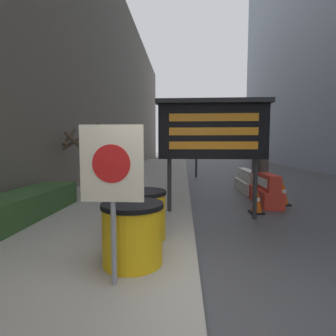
{
  "coord_description": "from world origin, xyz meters",
  "views": [
    {
      "loc": [
        -0.2,
        -2.67,
        1.71
      ],
      "look_at": [
        -0.74,
        6.33,
        0.93
      ],
      "focal_mm": 28.0,
      "sensor_mm": 36.0,
      "label": 1
    }
  ],
  "objects_px": {
    "traffic_cone_far": "(272,184)",
    "traffic_light_near_curb": "(197,123)",
    "jersey_barrier_white": "(247,182)",
    "traffic_cone_mid": "(257,202)",
    "warning_sign": "(112,174)",
    "barrel_drum_middle": "(142,214)",
    "message_board": "(213,131)",
    "barrel_drum_foreground": "(133,233)",
    "pedestrian_worker": "(260,168)",
    "jersey_barrier_red_striped": "(266,191)",
    "traffic_cone_near": "(283,193)"
  },
  "relations": [
    {
      "from": "barrel_drum_foreground",
      "to": "traffic_cone_mid",
      "type": "distance_m",
      "value": 4.16
    },
    {
      "from": "traffic_cone_mid",
      "to": "traffic_light_near_curb",
      "type": "xyz_separation_m",
      "value": [
        -1.16,
        7.54,
        2.63
      ]
    },
    {
      "from": "jersey_barrier_red_striped",
      "to": "traffic_cone_far",
      "type": "distance_m",
      "value": 2.25
    },
    {
      "from": "warning_sign",
      "to": "message_board",
      "type": "xyz_separation_m",
      "value": [
        1.44,
        3.34,
        0.65
      ]
    },
    {
      "from": "pedestrian_worker",
      "to": "message_board",
      "type": "bearing_deg",
      "value": 119.41
    },
    {
      "from": "traffic_cone_near",
      "to": "pedestrian_worker",
      "type": "distance_m",
      "value": 1.02
    },
    {
      "from": "barrel_drum_foreground",
      "to": "traffic_light_near_curb",
      "type": "height_order",
      "value": "traffic_light_near_curb"
    },
    {
      "from": "barrel_drum_middle",
      "to": "jersey_barrier_red_striped",
      "type": "height_order",
      "value": "barrel_drum_middle"
    },
    {
      "from": "traffic_cone_mid",
      "to": "traffic_cone_far",
      "type": "distance_m",
      "value": 3.39
    },
    {
      "from": "jersey_barrier_red_striped",
      "to": "traffic_cone_near",
      "type": "bearing_deg",
      "value": -0.26
    },
    {
      "from": "jersey_barrier_white",
      "to": "message_board",
      "type": "bearing_deg",
      "value": -114.49
    },
    {
      "from": "jersey_barrier_white",
      "to": "traffic_cone_far",
      "type": "xyz_separation_m",
      "value": [
        0.85,
        -0.14,
        -0.04
      ]
    },
    {
      "from": "jersey_barrier_white",
      "to": "traffic_cone_mid",
      "type": "relative_size",
      "value": 3.29
    },
    {
      "from": "jersey_barrier_red_striped",
      "to": "traffic_light_near_curb",
      "type": "bearing_deg",
      "value": 104.55
    },
    {
      "from": "traffic_light_near_curb",
      "to": "pedestrian_worker",
      "type": "height_order",
      "value": "traffic_light_near_curb"
    },
    {
      "from": "message_board",
      "to": "traffic_cone_near",
      "type": "bearing_deg",
      "value": 34.97
    },
    {
      "from": "warning_sign",
      "to": "jersey_barrier_red_striped",
      "type": "bearing_deg",
      "value": 57.15
    },
    {
      "from": "message_board",
      "to": "pedestrian_worker",
      "type": "xyz_separation_m",
      "value": [
        1.69,
        2.08,
        -1.02
      ]
    },
    {
      "from": "barrel_drum_foreground",
      "to": "pedestrian_worker",
      "type": "xyz_separation_m",
      "value": [
        3.02,
        4.85,
        0.47
      ]
    },
    {
      "from": "warning_sign",
      "to": "traffic_cone_mid",
      "type": "relative_size",
      "value": 2.91
    },
    {
      "from": "traffic_cone_near",
      "to": "pedestrian_worker",
      "type": "bearing_deg",
      "value": 133.83
    },
    {
      "from": "traffic_cone_near",
      "to": "traffic_cone_far",
      "type": "height_order",
      "value": "traffic_cone_near"
    },
    {
      "from": "jersey_barrier_red_striped",
      "to": "warning_sign",
      "type": "bearing_deg",
      "value": -122.85
    },
    {
      "from": "jersey_barrier_red_striped",
      "to": "pedestrian_worker",
      "type": "xyz_separation_m",
      "value": [
        -0.03,
        0.53,
        0.63
      ]
    },
    {
      "from": "jersey_barrier_red_striped",
      "to": "traffic_cone_mid",
      "type": "distance_m",
      "value": 1.15
    },
    {
      "from": "message_board",
      "to": "traffic_light_near_curb",
      "type": "xyz_separation_m",
      "value": [
        0.02,
        8.06,
        0.88
      ]
    },
    {
      "from": "warning_sign",
      "to": "jersey_barrier_red_striped",
      "type": "distance_m",
      "value": 5.9
    },
    {
      "from": "jersey_barrier_red_striped",
      "to": "traffic_cone_far",
      "type": "height_order",
      "value": "jersey_barrier_red_striped"
    },
    {
      "from": "barrel_drum_middle",
      "to": "warning_sign",
      "type": "bearing_deg",
      "value": -92.99
    },
    {
      "from": "barrel_drum_foreground",
      "to": "traffic_cone_near",
      "type": "bearing_deg",
      "value": 50.68
    },
    {
      "from": "warning_sign",
      "to": "message_board",
      "type": "distance_m",
      "value": 3.69
    },
    {
      "from": "warning_sign",
      "to": "message_board",
      "type": "height_order",
      "value": "message_board"
    },
    {
      "from": "message_board",
      "to": "jersey_barrier_white",
      "type": "xyz_separation_m",
      "value": [
        1.71,
        3.77,
        -1.7
      ]
    },
    {
      "from": "barrel_drum_foreground",
      "to": "message_board",
      "type": "xyz_separation_m",
      "value": [
        1.33,
        2.78,
        1.49
      ]
    },
    {
      "from": "barrel_drum_middle",
      "to": "message_board",
      "type": "height_order",
      "value": "message_board"
    },
    {
      "from": "warning_sign",
      "to": "traffic_cone_far",
      "type": "distance_m",
      "value": 8.1
    },
    {
      "from": "barrel_drum_foreground",
      "to": "traffic_cone_mid",
      "type": "relative_size",
      "value": 1.34
    },
    {
      "from": "traffic_cone_far",
      "to": "message_board",
      "type": "bearing_deg",
      "value": -125.32
    },
    {
      "from": "traffic_cone_near",
      "to": "traffic_cone_mid",
      "type": "relative_size",
      "value": 1.13
    },
    {
      "from": "traffic_cone_near",
      "to": "traffic_light_near_curb",
      "type": "bearing_deg",
      "value": 108.49
    },
    {
      "from": "message_board",
      "to": "traffic_cone_near",
      "type": "xyz_separation_m",
      "value": [
        2.2,
        1.54,
        -1.71
      ]
    },
    {
      "from": "jersey_barrier_white",
      "to": "traffic_cone_mid",
      "type": "bearing_deg",
      "value": -99.25
    },
    {
      "from": "pedestrian_worker",
      "to": "traffic_cone_far",
      "type": "bearing_deg",
      "value": -51.12
    },
    {
      "from": "traffic_cone_far",
      "to": "traffic_light_near_curb",
      "type": "relative_size",
      "value": 0.16
    },
    {
      "from": "barrel_drum_foreground",
      "to": "traffic_cone_far",
      "type": "bearing_deg",
      "value": 58.64
    },
    {
      "from": "barrel_drum_foreground",
      "to": "warning_sign",
      "type": "bearing_deg",
      "value": -100.5
    },
    {
      "from": "barrel_drum_middle",
      "to": "traffic_cone_far",
      "type": "bearing_deg",
      "value": 54.31
    },
    {
      "from": "barrel_drum_middle",
      "to": "traffic_cone_mid",
      "type": "relative_size",
      "value": 1.34
    },
    {
      "from": "jersey_barrier_white",
      "to": "pedestrian_worker",
      "type": "relative_size",
      "value": 1.16
    },
    {
      "from": "traffic_cone_mid",
      "to": "traffic_cone_near",
      "type": "bearing_deg",
      "value": 45.07
    }
  ]
}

